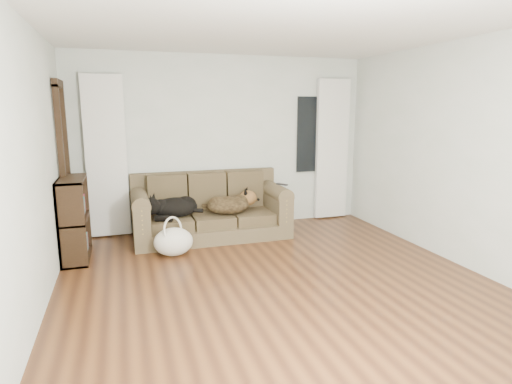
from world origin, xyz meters
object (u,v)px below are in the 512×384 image
object	(u,v)px
dog_shepherd	(230,204)
bookshelf	(74,219)
sofa	(211,206)
dog_black_lab	(172,208)
tote_bag	(173,243)

from	to	relation	value
dog_shepherd	bookshelf	size ratio (longest dim) A/B	0.63
sofa	dog_shepherd	size ratio (longest dim) A/B	3.44
sofa	dog_black_lab	world-z (taller)	sofa
dog_shepherd	tote_bag	distance (m)	1.09
sofa	dog_shepherd	bearing A→B (deg)	-20.43
dog_shepherd	tote_bag	world-z (taller)	dog_shepherd
tote_bag	bookshelf	size ratio (longest dim) A/B	0.49
sofa	bookshelf	xyz separation A→B (m)	(-1.77, -0.38, 0.05)
bookshelf	sofa	bearing A→B (deg)	18.11
sofa	dog_black_lab	distance (m)	0.56
dog_shepherd	dog_black_lab	bearing A→B (deg)	2.50
sofa	dog_shepherd	xyz separation A→B (m)	(0.26, -0.10, 0.04)
dog_black_lab	bookshelf	size ratio (longest dim) A/B	0.64
tote_bag	bookshelf	distance (m)	1.23
sofa	dog_black_lab	size ratio (longest dim) A/B	3.38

